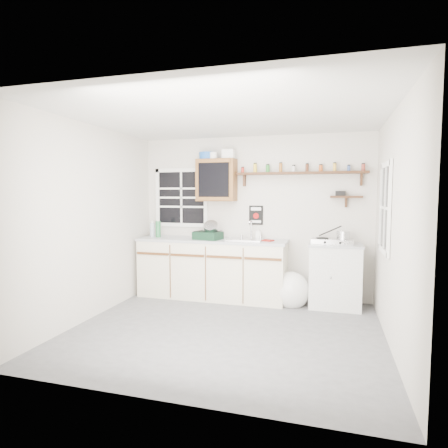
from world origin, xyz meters
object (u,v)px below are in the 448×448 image
(dish_rack, at_px, (209,233))
(spice_shelf, at_px, (300,173))
(upper_cabinet, at_px, (217,180))
(hotplate, at_px, (332,241))
(main_cabinet, at_px, (212,268))
(right_cabinet, at_px, (335,275))

(dish_rack, bearing_deg, spice_shelf, 24.52)
(upper_cabinet, xyz_separation_m, spice_shelf, (1.27, 0.07, 0.10))
(dish_rack, xyz_separation_m, hotplate, (1.81, 0.08, -0.07))
(spice_shelf, height_order, dish_rack, spice_shelf)
(main_cabinet, distance_m, dish_rack, 0.56)
(right_cabinet, bearing_deg, hotplate, -156.18)
(main_cabinet, xyz_separation_m, hotplate, (1.79, 0.01, 0.49))
(upper_cabinet, relative_size, dish_rack, 1.45)
(upper_cabinet, height_order, dish_rack, upper_cabinet)
(spice_shelf, bearing_deg, dish_rack, -167.55)
(main_cabinet, bearing_deg, upper_cabinet, 76.32)
(upper_cabinet, relative_size, hotplate, 1.11)
(right_cabinet, height_order, upper_cabinet, upper_cabinet)
(spice_shelf, bearing_deg, main_cabinet, -170.72)
(upper_cabinet, distance_m, hotplate, 1.97)
(spice_shelf, height_order, hotplate, spice_shelf)
(hotplate, bearing_deg, right_cabinet, 26.70)
(spice_shelf, bearing_deg, right_cabinet, -19.47)
(dish_rack, distance_m, hotplate, 1.81)
(main_cabinet, relative_size, spice_shelf, 1.21)
(right_cabinet, xyz_separation_m, spice_shelf, (-0.53, 0.19, 1.47))
(upper_cabinet, xyz_separation_m, hotplate, (1.75, -0.14, -0.88))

